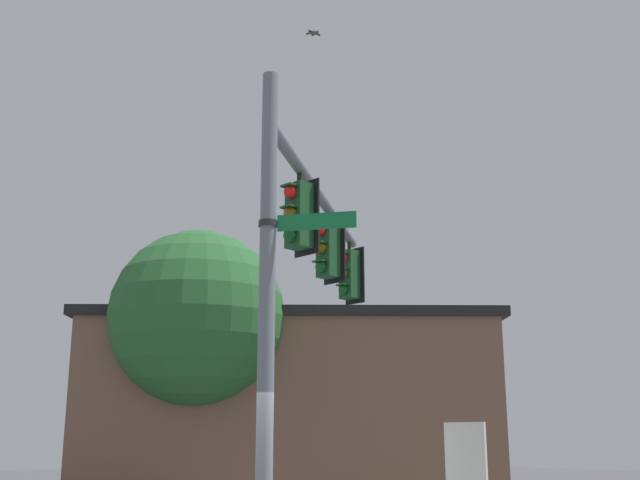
{
  "coord_description": "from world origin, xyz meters",
  "views": [
    {
      "loc": [
        -7.74,
        6.63,
        1.96
      ],
      "look_at": [
        1.91,
        -2.86,
        5.34
      ],
      "focal_mm": 44.19,
      "sensor_mm": 36.0,
      "label": 1
    }
  ],
  "objects": [
    {
      "name": "mast_arm",
      "position": [
        1.95,
        -2.92,
        6.14
      ],
      "size": [
        4.08,
        5.95,
        0.2
      ],
      "primitive_type": "cylinder",
      "rotation": [
        0.0,
        1.57,
        5.3
      ],
      "color": "slate"
    },
    {
      "name": "tree_by_storefront",
      "position": [
        11.03,
        -6.79,
        5.3
      ],
      "size": [
        5.13,
        5.13,
        7.88
      ],
      "color": "#4C3823",
      "rests_on": "ground"
    },
    {
      "name": "traffic_light_nearest_pole",
      "position": [
        1.01,
        -1.48,
        5.34
      ],
      "size": [
        0.54,
        0.49,
        1.31
      ],
      "color": "black"
    },
    {
      "name": "street_name_sign",
      "position": [
        -0.32,
        -0.21,
        4.72
      ],
      "size": [
        1.13,
        0.82,
        0.22
      ],
      "color": "#147238"
    },
    {
      "name": "signal_pole",
      "position": [
        0.0,
        0.0,
        3.45
      ],
      "size": [
        0.22,
        0.22,
        6.9
      ],
      "primitive_type": "cylinder",
      "color": "slate",
      "rests_on": "ground"
    },
    {
      "name": "bird_flying",
      "position": [
        2.24,
        -2.99,
        9.57
      ],
      "size": [
        0.21,
        0.26,
        0.1
      ],
      "color": "#4C4742"
    },
    {
      "name": "traffic_light_mid_inner",
      "position": [
        2.33,
        -3.46,
        5.34
      ],
      "size": [
        0.54,
        0.49,
        1.31
      ],
      "color": "black"
    },
    {
      "name": "storefront_building",
      "position": [
        11.16,
        -10.58,
        2.84
      ],
      "size": [
        13.31,
        13.56,
        5.65
      ],
      "color": "brown",
      "rests_on": "ground"
    },
    {
      "name": "traffic_light_mid_outer",
      "position": [
        3.66,
        -5.44,
        5.34
      ],
      "size": [
        0.54,
        0.49,
        1.31
      ],
      "color": "black"
    }
  ]
}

